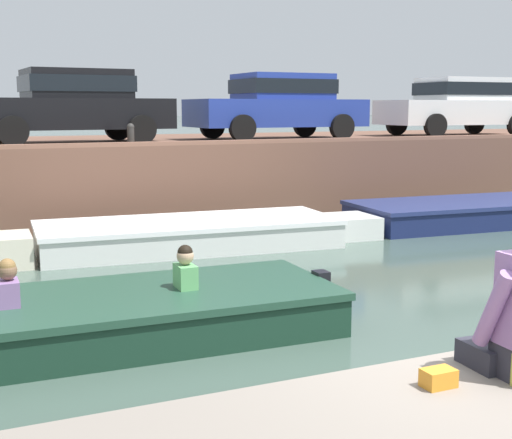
# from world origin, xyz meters

# --- Properties ---
(ground_plane) EXTENTS (400.00, 400.00, 0.00)m
(ground_plane) POSITION_xyz_m (0.00, 5.13, 0.00)
(ground_plane) COLOR #42564C
(far_quay_wall) EXTENTS (60.00, 6.00, 1.72)m
(far_quay_wall) POSITION_xyz_m (0.00, 13.27, 0.86)
(far_quay_wall) COLOR brown
(far_quay_wall) RESTS_ON ground
(far_wall_coping) EXTENTS (60.00, 0.24, 0.08)m
(far_wall_coping) POSITION_xyz_m (0.00, 10.39, 1.76)
(far_wall_coping) COLOR brown
(far_wall_coping) RESTS_ON far_quay_wall
(boat_moored_central_white) EXTENTS (6.36, 2.37, 0.50)m
(boat_moored_central_white) POSITION_xyz_m (0.93, 8.40, 0.25)
(boat_moored_central_white) COLOR white
(boat_moored_central_white) RESTS_ON ground
(boat_moored_east_navy) EXTENTS (6.48, 2.46, 0.51)m
(boat_moored_east_navy) POSITION_xyz_m (7.37, 8.39, 0.25)
(boat_moored_east_navy) COLOR navy
(boat_moored_east_navy) RESTS_ON ground
(motorboat_passing) EXTENTS (6.55, 2.03, 0.98)m
(motorboat_passing) POSITION_xyz_m (-2.23, 3.96, 0.25)
(motorboat_passing) COLOR #193828
(motorboat_passing) RESTS_ON ground
(car_left_inner_black) EXTENTS (4.26, 2.08, 1.54)m
(car_left_inner_black) POSITION_xyz_m (-0.62, 12.10, 2.56)
(car_left_inner_black) COLOR black
(car_left_inner_black) RESTS_ON far_quay_wall
(car_centre_blue) EXTENTS (4.18, 2.02, 1.54)m
(car_centre_blue) POSITION_xyz_m (4.25, 12.10, 2.56)
(car_centre_blue) COLOR #233893
(car_centre_blue) RESTS_ON far_quay_wall
(car_right_inner_white) EXTENTS (4.32, 2.09, 1.54)m
(car_right_inner_white) POSITION_xyz_m (9.69, 12.10, 2.56)
(car_right_inner_white) COLOR white
(car_right_inner_white) RESTS_ON far_quay_wall
(mooring_bollard_mid) EXTENTS (0.15, 0.15, 0.45)m
(mooring_bollard_mid) POSITION_xyz_m (0.21, 10.52, 1.96)
(mooring_bollard_mid) COLOR #2D2B28
(mooring_bollard_mid) RESTS_ON far_quay_wall
(snack_bag) EXTENTS (0.18, 0.12, 0.10)m
(snack_bag) POSITION_xyz_m (-0.95, -0.43, 1.01)
(snack_bag) COLOR orange
(snack_bag) RESTS_ON near_quay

